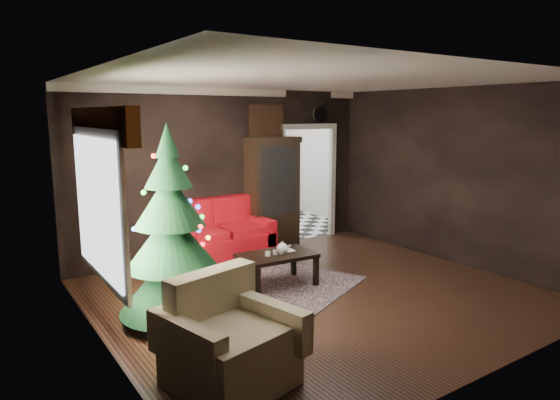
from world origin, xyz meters
TOP-DOWN VIEW (x-y plane):
  - floor at (0.00, 0.00)m, footprint 5.50×5.50m
  - ceiling at (0.00, 0.00)m, footprint 5.50×5.50m
  - wall_back at (0.00, 2.50)m, footprint 5.50×0.00m
  - wall_front at (0.00, -2.50)m, footprint 5.50×0.00m
  - wall_left at (-2.75, 0.00)m, footprint 0.00×5.50m
  - wall_right at (2.75, 0.00)m, footprint 0.00×5.50m
  - doorway at (1.70, 2.50)m, footprint 1.10×0.10m
  - left_window at (-2.71, 0.20)m, footprint 0.05×1.60m
  - valance at (-2.63, 0.20)m, footprint 0.12×2.10m
  - kitchen_floor at (1.70, 4.00)m, footprint 3.00×3.00m
  - kitchen_window at (1.70, 5.45)m, footprint 0.70×0.06m
  - rug at (-0.50, 0.44)m, footprint 3.04×2.70m
  - loveseat at (-0.40, 2.05)m, footprint 1.70×0.90m
  - curio_cabinet at (0.75, 2.27)m, footprint 0.90×0.45m
  - floor_lamp at (-1.22, 1.81)m, footprint 0.27×0.27m
  - christmas_tree at (-1.93, 0.24)m, footprint 1.59×1.59m
  - armchair at (-2.03, -1.32)m, footprint 1.17×1.17m
  - coffee_table at (-0.30, 0.54)m, footprint 1.07×0.68m
  - teapot at (-0.27, 0.45)m, footprint 0.20×0.20m
  - cup_a at (-0.34, 0.52)m, footprint 0.09×0.09m
  - cup_b at (-0.46, 0.52)m, footprint 0.08×0.08m
  - book at (-0.16, 0.57)m, footprint 0.14×0.02m
  - wall_clock at (1.95, 2.45)m, footprint 0.32×0.32m
  - painting at (0.75, 2.46)m, footprint 0.62×0.05m
  - kitchen_counter at (1.70, 5.20)m, footprint 1.80×0.60m
  - kitchen_table at (1.40, 3.70)m, footprint 0.70×0.70m

SIDE VIEW (x-z plane):
  - floor at x=0.00m, z-range 0.00..0.00m
  - kitchen_floor at x=1.70m, z-range 0.00..0.00m
  - rug at x=-0.50m, z-range 0.00..0.01m
  - coffee_table at x=-0.30m, z-range 0.01..0.48m
  - kitchen_table at x=1.40m, z-range 0.00..0.75m
  - kitchen_counter at x=1.70m, z-range 0.00..0.90m
  - armchair at x=-2.03m, z-range -0.04..0.96m
  - loveseat at x=-0.40m, z-range 0.00..1.00m
  - cup_a at x=-0.34m, z-range 0.48..0.54m
  - cup_b at x=-0.46m, z-range 0.48..0.54m
  - teapot at x=-0.27m, z-range 0.48..0.66m
  - book at x=-0.16m, z-range 0.48..0.67m
  - floor_lamp at x=-1.22m, z-range 0.09..1.57m
  - curio_cabinet at x=0.75m, z-range 0.00..1.90m
  - doorway at x=1.70m, z-range 0.00..2.10m
  - christmas_tree at x=-1.93m, z-range -0.11..2.21m
  - wall_back at x=0.00m, z-range -1.35..4.15m
  - wall_front at x=0.00m, z-range -1.35..4.15m
  - wall_left at x=-2.75m, z-range -1.35..4.15m
  - wall_right at x=2.75m, z-range -1.35..4.15m
  - left_window at x=-2.71m, z-range 0.75..2.15m
  - kitchen_window at x=1.70m, z-range 1.35..2.05m
  - painting at x=0.75m, z-range 1.99..2.51m
  - valance at x=-2.63m, z-range 2.10..2.44m
  - wall_clock at x=1.95m, z-range 2.35..2.41m
  - ceiling at x=0.00m, z-range 2.80..2.80m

